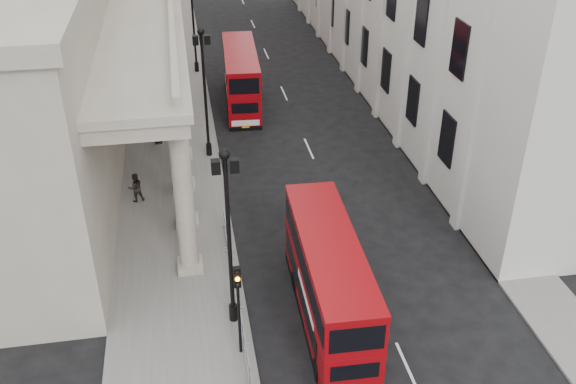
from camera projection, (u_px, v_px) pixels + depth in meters
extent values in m
cube|color=slate|center=(170.00, 100.00, 49.78)|extent=(6.00, 140.00, 0.12)
cube|color=slate|center=(375.00, 87.00, 52.21)|extent=(3.00, 140.00, 0.12)
cube|color=slate|center=(208.00, 97.00, 50.21)|extent=(0.20, 140.00, 0.14)
cube|color=gray|center=(26.00, 90.00, 35.47)|extent=(9.00, 28.00, 12.00)
cylinder|color=black|center=(233.00, 312.00, 27.82)|extent=(0.36, 0.36, 0.80)
cylinder|color=black|center=(229.00, 244.00, 25.99)|extent=(0.18, 0.18, 8.00)
sphere|color=black|center=(224.00, 154.00, 23.91)|extent=(0.44, 0.44, 0.44)
cube|color=black|center=(234.00, 165.00, 24.22)|extent=(0.35, 0.35, 0.55)
cube|color=black|center=(216.00, 167.00, 24.11)|extent=(0.35, 0.35, 0.55)
cylinder|color=black|center=(209.00, 149.00, 41.40)|extent=(0.36, 0.36, 0.80)
cylinder|color=black|center=(205.00, 97.00, 39.58)|extent=(0.18, 0.18, 8.00)
sphere|color=black|center=(201.00, 31.00, 37.50)|extent=(0.44, 0.44, 0.44)
cube|color=black|center=(207.00, 40.00, 37.80)|extent=(0.35, 0.35, 0.55)
cube|color=black|center=(195.00, 40.00, 37.70)|extent=(0.35, 0.35, 0.55)
cylinder|color=black|center=(197.00, 67.00, 54.99)|extent=(0.36, 0.36, 0.80)
cylinder|color=black|center=(194.00, 25.00, 53.17)|extent=(0.18, 0.18, 8.00)
cylinder|color=black|center=(239.00, 320.00, 25.47)|extent=(0.12, 0.12, 3.40)
cube|color=black|center=(237.00, 277.00, 24.38)|extent=(0.28, 0.22, 0.90)
sphere|color=black|center=(237.00, 273.00, 24.12)|extent=(0.18, 0.18, 0.18)
sphere|color=orange|center=(238.00, 279.00, 24.27)|extent=(0.18, 0.18, 0.18)
sphere|color=black|center=(238.00, 285.00, 24.43)|extent=(0.18, 0.18, 0.18)
cube|color=gray|center=(247.00, 358.00, 25.27)|extent=(0.50, 2.30, 1.10)
cube|color=gray|center=(240.00, 318.00, 27.27)|extent=(0.50, 2.30, 1.10)
cube|color=gray|center=(235.00, 284.00, 29.26)|extent=(0.50, 2.30, 1.10)
cube|color=gray|center=(230.00, 254.00, 31.26)|extent=(0.50, 2.30, 1.10)
cube|color=gray|center=(226.00, 228.00, 33.25)|extent=(0.50, 2.30, 1.10)
cube|color=maroon|center=(328.00, 297.00, 27.59)|extent=(2.52, 9.66, 1.83)
cube|color=maroon|center=(329.00, 261.00, 26.63)|extent=(2.52, 9.66, 1.60)
cube|color=maroon|center=(330.00, 243.00, 26.17)|extent=(2.56, 9.70, 0.23)
cube|color=black|center=(327.00, 316.00, 28.14)|extent=(2.54, 9.66, 0.32)
cube|color=black|center=(328.00, 293.00, 27.48)|extent=(2.53, 7.83, 0.92)
cube|color=black|center=(329.00, 260.00, 26.59)|extent=(2.56, 9.11, 1.01)
cylinder|color=black|center=(318.00, 370.00, 25.01)|extent=(0.31, 0.92, 0.92)
cylinder|color=black|center=(370.00, 364.00, 25.27)|extent=(0.31, 0.92, 0.92)
cylinder|color=black|center=(296.00, 281.00, 29.77)|extent=(0.31, 0.92, 0.92)
cylinder|color=black|center=(339.00, 277.00, 30.03)|extent=(0.31, 0.92, 0.92)
cube|color=#91060C|center=(241.00, 89.00, 48.57)|extent=(2.86, 9.86, 1.86)
cube|color=#91060C|center=(241.00, 64.00, 47.59)|extent=(2.86, 9.86, 1.63)
cube|color=#91060C|center=(240.00, 52.00, 47.12)|extent=(2.90, 9.90, 0.23)
cube|color=black|center=(242.00, 102.00, 49.12)|extent=(2.88, 9.87, 0.33)
cube|color=black|center=(241.00, 86.00, 48.45)|extent=(2.81, 8.01, 0.93)
cube|color=black|center=(240.00, 63.00, 47.54)|extent=(2.88, 9.31, 1.02)
cube|color=white|center=(246.00, 123.00, 44.73)|extent=(1.95, 0.16, 0.42)
cube|color=yellow|center=(246.00, 127.00, 44.88)|extent=(0.51, 0.07, 0.12)
cylinder|color=black|center=(230.00, 117.00, 45.96)|extent=(0.35, 0.94, 0.93)
cylinder|color=black|center=(259.00, 116.00, 46.17)|extent=(0.35, 0.94, 0.93)
cylinder|color=black|center=(227.00, 88.00, 50.81)|extent=(0.35, 0.94, 0.93)
cylinder|color=black|center=(253.00, 87.00, 51.02)|extent=(0.35, 0.94, 0.93)
imported|color=black|center=(177.00, 169.00, 37.86)|extent=(0.71, 0.47, 1.92)
imported|color=#2A2321|center=(136.00, 187.00, 36.19)|extent=(1.00, 0.87, 1.76)
imported|color=black|center=(158.00, 131.00, 42.70)|extent=(0.88, 0.60, 1.74)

